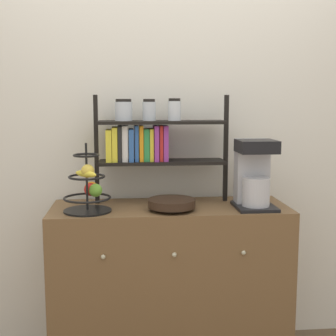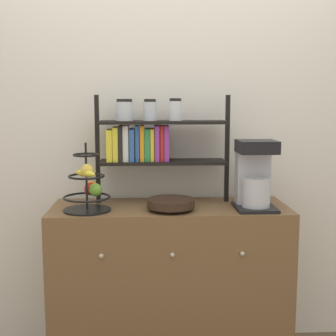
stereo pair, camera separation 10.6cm
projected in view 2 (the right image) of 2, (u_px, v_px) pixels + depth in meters
wall_back at (167, 134)px, 2.85m from camera, size 7.00×0.05×2.60m
sideboard at (170, 284)px, 2.69m from camera, size 1.32×0.50×0.91m
coffee_maker at (254, 174)px, 2.56m from camera, size 0.21×0.26×0.38m
fruit_stand at (88, 188)px, 2.51m from camera, size 0.25×0.25×0.37m
wooden_bowl at (170, 204)px, 2.52m from camera, size 0.26×0.26×0.06m
shelf_hutch at (147, 139)px, 2.68m from camera, size 0.77×0.20×0.62m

